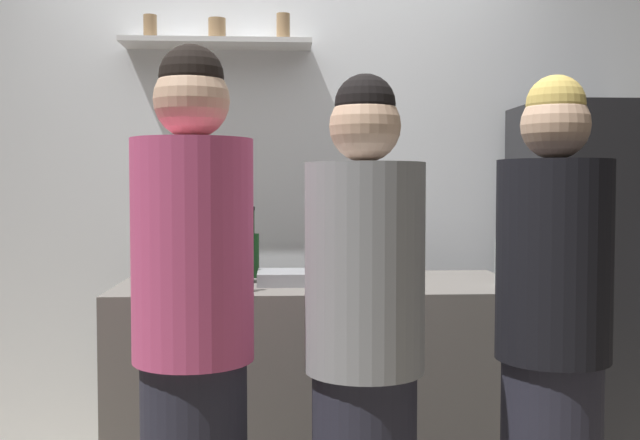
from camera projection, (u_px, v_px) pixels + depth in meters
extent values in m
cube|color=white|center=(280.00, 181.00, 3.74)|extent=(4.80, 0.10, 2.60)
cube|color=silver|center=(218.00, 43.00, 3.53)|extent=(0.90, 0.22, 0.02)
cylinder|color=olive|center=(151.00, 28.00, 3.51)|extent=(0.06, 0.06, 0.12)
cylinder|color=olive|center=(218.00, 30.00, 3.53)|extent=(0.08, 0.08, 0.11)
cylinder|color=olive|center=(284.00, 28.00, 3.55)|extent=(0.06, 0.06, 0.13)
cube|color=black|center=(583.00, 283.00, 3.44)|extent=(0.57, 0.57, 1.65)
cube|color=#66605B|center=(320.00, 390.00, 3.02)|extent=(1.59, 0.75, 0.89)
cube|color=gray|center=(302.00, 277.00, 2.94)|extent=(0.34, 0.24, 0.05)
cylinder|color=#B2B2B7|center=(240.00, 267.00, 2.97)|extent=(0.12, 0.12, 0.13)
cylinder|color=silver|center=(240.00, 253.00, 2.97)|extent=(0.02, 0.01, 0.16)
cylinder|color=silver|center=(236.00, 254.00, 2.99)|extent=(0.01, 0.01, 0.15)
cylinder|color=silver|center=(239.00, 253.00, 2.96)|extent=(0.04, 0.01, 0.16)
cylinder|color=silver|center=(237.00, 254.00, 2.97)|extent=(0.02, 0.03, 0.15)
cylinder|color=silver|center=(242.00, 255.00, 2.96)|extent=(0.03, 0.02, 0.15)
cylinder|color=silver|center=(236.00, 252.00, 3.00)|extent=(0.02, 0.01, 0.17)
cylinder|color=#472814|center=(223.00, 260.00, 2.68)|extent=(0.07, 0.07, 0.24)
cylinder|color=#472814|center=(223.00, 215.00, 2.67)|extent=(0.03, 0.03, 0.09)
cylinder|color=maroon|center=(223.00, 200.00, 2.67)|extent=(0.03, 0.03, 0.02)
cylinder|color=#19471E|center=(253.00, 256.00, 3.13)|extent=(0.06, 0.06, 0.19)
cylinder|color=#19471E|center=(253.00, 222.00, 3.12)|extent=(0.03, 0.03, 0.10)
cylinder|color=black|center=(252.00, 208.00, 3.12)|extent=(0.03, 0.03, 0.02)
cylinder|color=#B2BFB2|center=(196.00, 252.00, 3.14)|extent=(0.07, 0.07, 0.21)
cylinder|color=#B2BFB2|center=(196.00, 217.00, 3.13)|extent=(0.03, 0.03, 0.08)
cylinder|color=#333333|center=(196.00, 206.00, 3.13)|extent=(0.03, 0.03, 0.02)
cylinder|color=silver|center=(507.00, 262.00, 2.90)|extent=(0.09, 0.09, 0.18)
cylinder|color=silver|center=(508.00, 235.00, 2.90)|extent=(0.05, 0.05, 0.03)
cylinder|color=#268C3F|center=(508.00, 229.00, 2.89)|extent=(0.06, 0.06, 0.02)
cylinder|color=#D14C7F|center=(194.00, 250.00, 2.08)|extent=(0.34, 0.34, 0.62)
sphere|color=#D8AD8C|center=(193.00, 100.00, 2.06)|extent=(0.21, 0.21, 0.21)
sphere|color=black|center=(193.00, 77.00, 2.05)|extent=(0.18, 0.18, 0.18)
cylinder|color=black|center=(555.00, 260.00, 2.22)|extent=(0.34, 0.34, 0.60)
sphere|color=#D8AD8C|center=(557.00, 125.00, 2.20)|extent=(0.20, 0.20, 0.20)
sphere|color=#D8B759|center=(557.00, 104.00, 2.19)|extent=(0.17, 0.17, 0.17)
cylinder|color=gray|center=(366.00, 267.00, 2.10)|extent=(0.34, 0.34, 0.59)
sphere|color=#D8AD8C|center=(367.00, 126.00, 2.08)|extent=(0.20, 0.20, 0.20)
sphere|color=black|center=(367.00, 105.00, 2.08)|extent=(0.17, 0.17, 0.17)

